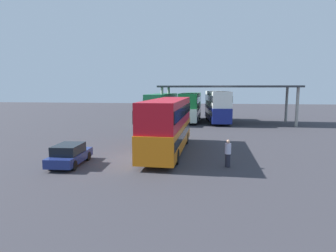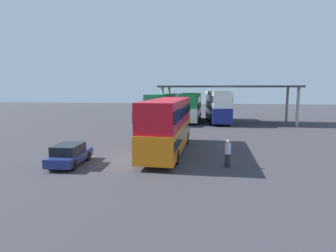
{
  "view_description": "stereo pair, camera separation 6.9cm",
  "coord_description": "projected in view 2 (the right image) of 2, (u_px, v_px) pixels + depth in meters",
  "views": [
    {
      "loc": [
        4.15,
        -18.41,
        4.86
      ],
      "look_at": [
        1.46,
        2.54,
        2.0
      ],
      "focal_mm": 30.22,
      "sensor_mm": 36.0,
      "label": 1
    },
    {
      "loc": [
        4.22,
        -18.41,
        4.86
      ],
      "look_at": [
        1.46,
        2.54,
        2.0
      ],
      "focal_mm": 30.22,
      "sensor_mm": 36.0,
      "label": 2
    }
  ],
  "objects": [
    {
      "name": "double_decker_main",
      "position": [
        168.0,
        123.0,
        21.3
      ],
      "size": [
        2.78,
        11.09,
        4.01
      ],
      "rotation": [
        0.0,
        0.0,
        1.54
      ],
      "color": "orange",
      "rests_on": "ground_plane"
    },
    {
      "name": "ground_plane",
      "position": [
        142.0,
        160.0,
        19.28
      ],
      "size": [
        140.0,
        140.0,
        0.0
      ],
      "primitive_type": "plane",
      "color": "#37353C"
    },
    {
      "name": "double_decker_near_canopy",
      "position": [
        163.0,
        107.0,
        40.3
      ],
      "size": [
        3.43,
        10.79,
        4.01
      ],
      "rotation": [
        0.0,
        0.0,
        1.48
      ],
      "color": "silver",
      "rests_on": "ground_plane"
    },
    {
      "name": "double_decker_mid_row",
      "position": [
        191.0,
        106.0,
        41.03
      ],
      "size": [
        2.93,
        10.36,
        4.11
      ],
      "rotation": [
        0.0,
        0.0,
        1.53
      ],
      "color": "silver",
      "rests_on": "ground_plane"
    },
    {
      "name": "double_decker_far_right",
      "position": [
        218.0,
        105.0,
        39.92
      ],
      "size": [
        3.36,
        10.47,
        4.39
      ],
      "rotation": [
        0.0,
        0.0,
        1.66
      ],
      "color": "navy",
      "rests_on": "ground_plane"
    },
    {
      "name": "depot_canopy",
      "position": [
        227.0,
        88.0,
        38.88
      ],
      "size": [
        18.58,
        7.33,
        5.16
      ],
      "rotation": [
        0.0,
        0.0,
        -0.04
      ],
      "color": "#33353A",
      "rests_on": "ground_plane"
    },
    {
      "name": "pedestrian_waiting",
      "position": [
        228.0,
        153.0,
        17.37
      ],
      "size": [
        0.38,
        0.38,
        1.71
      ],
      "rotation": [
        0.0,
        0.0,
        2.77
      ],
      "color": "#262633",
      "rests_on": "ground_plane"
    },
    {
      "name": "parked_hatchback",
      "position": [
        70.0,
        154.0,
        17.88
      ],
      "size": [
        1.82,
        3.9,
        1.35
      ],
      "rotation": [
        0.0,
        0.0,
        1.62
      ],
      "color": "navy",
      "rests_on": "ground_plane"
    }
  ]
}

